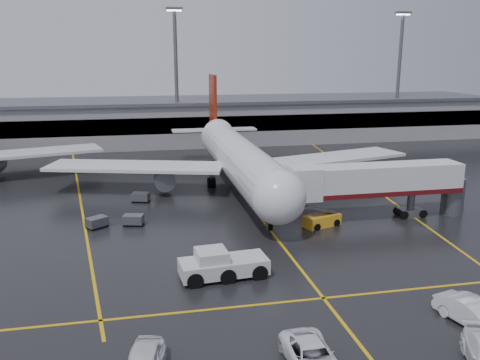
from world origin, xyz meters
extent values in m
plane|color=black|center=(0.00, 0.00, 0.00)|extent=(220.00, 220.00, 0.00)
cube|color=gold|center=(0.00, 0.00, 0.01)|extent=(0.25, 90.00, 0.02)
cube|color=gold|center=(0.00, -22.00, 0.01)|extent=(60.00, 0.25, 0.02)
cube|color=gold|center=(-20.00, 10.00, 0.01)|extent=(9.99, 69.35, 0.02)
cube|color=gold|center=(18.00, 10.00, 0.01)|extent=(7.57, 69.64, 0.02)
cube|color=gray|center=(0.00, 48.00, 4.00)|extent=(120.00, 18.00, 8.00)
cube|color=black|center=(0.00, 39.20, 4.50)|extent=(120.00, 0.40, 3.00)
cube|color=#595B60|center=(0.00, 48.00, 8.30)|extent=(122.00, 19.00, 0.60)
cylinder|color=#595B60|center=(-5.00, 42.00, 12.50)|extent=(0.70, 0.70, 25.00)
cube|color=#595B60|center=(-5.00, 42.00, 25.20)|extent=(3.00, 1.20, 0.50)
cube|color=#FFE5B2|center=(-5.00, 42.00, 24.90)|extent=(2.60, 0.90, 0.20)
cylinder|color=#595B60|center=(40.00, 42.00, 12.50)|extent=(0.70, 0.70, 25.00)
cube|color=#595B60|center=(40.00, 42.00, 25.20)|extent=(3.00, 1.20, 0.50)
cube|color=#FFE5B2|center=(40.00, 42.00, 24.90)|extent=(2.60, 0.90, 0.20)
cylinder|color=silver|center=(0.00, 8.00, 4.20)|extent=(5.20, 36.00, 5.20)
sphere|color=silver|center=(0.00, -10.00, 4.20)|extent=(5.20, 5.20, 5.20)
cone|color=silver|center=(0.00, 29.00, 4.80)|extent=(4.94, 8.00, 4.94)
cube|color=maroon|center=(0.00, 30.00, 9.70)|extent=(0.50, 5.50, 8.50)
cube|color=silver|center=(0.00, 29.00, 5.00)|extent=(14.00, 3.00, 0.25)
cube|color=silver|center=(-13.00, 10.00, 3.40)|extent=(22.80, 11.83, 0.40)
cube|color=silver|center=(13.00, 10.00, 3.40)|extent=(22.80, 11.83, 0.40)
cylinder|color=#595B60|center=(-9.50, 9.00, 2.00)|extent=(2.60, 4.50, 2.60)
cylinder|color=#595B60|center=(9.50, 9.00, 2.00)|extent=(2.60, 4.50, 2.60)
cylinder|color=#595B60|center=(0.00, -7.00, 1.00)|extent=(0.56, 0.56, 2.00)
cylinder|color=#595B60|center=(-3.20, 11.00, 1.00)|extent=(0.56, 0.56, 2.00)
cylinder|color=#595B60|center=(3.20, 11.00, 1.00)|extent=(0.56, 0.56, 2.00)
cylinder|color=black|center=(0.00, -7.00, 0.45)|extent=(0.40, 1.10, 1.10)
cylinder|color=black|center=(-3.20, 11.00, 0.55)|extent=(1.00, 1.40, 1.40)
cylinder|color=black|center=(3.20, 11.00, 0.55)|extent=(1.00, 1.40, 1.40)
cube|color=silver|center=(-29.00, 22.00, 3.40)|extent=(22.80, 11.83, 0.40)
cube|color=silver|center=(12.00, -6.00, 4.40)|extent=(18.00, 3.20, 3.00)
cube|color=#520C10|center=(12.00, -6.00, 3.10)|extent=(18.00, 3.30, 0.50)
cube|color=silver|center=(3.80, -6.00, 4.40)|extent=(3.00, 3.40, 3.30)
cylinder|color=#595B60|center=(16.00, -6.00, 1.50)|extent=(0.80, 0.80, 3.00)
cube|color=#595B60|center=(16.00, -6.00, 0.45)|extent=(2.60, 1.60, 0.90)
cylinder|color=#595B60|center=(21.00, -6.00, 2.00)|extent=(2.40, 2.40, 4.00)
cylinder|color=black|center=(14.90, -6.00, 0.45)|extent=(0.90, 1.80, 0.90)
cylinder|color=black|center=(17.10, -6.00, 0.45)|extent=(0.90, 1.80, 0.90)
cube|color=silver|center=(-6.40, -16.98, 0.88)|extent=(7.07, 3.31, 1.18)
cube|color=silver|center=(-7.37, -17.06, 1.86)|extent=(2.54, 2.54, 0.98)
cube|color=black|center=(-7.37, -17.06, 1.86)|extent=(2.29, 2.29, 0.88)
cylinder|color=black|center=(-8.94, -17.19, 0.54)|extent=(1.52, 3.04, 1.28)
cylinder|color=black|center=(-6.40, -16.98, 0.54)|extent=(1.52, 3.04, 1.28)
cylinder|color=black|center=(-3.86, -16.76, 0.54)|extent=(1.52, 3.04, 1.28)
cube|color=gold|center=(5.51, -7.04, 0.59)|extent=(4.21, 2.86, 1.19)
cube|color=#595B60|center=(5.51, -7.04, 1.73)|extent=(3.86, 2.20, 1.36)
cylinder|color=black|center=(4.29, -7.49, 0.32)|extent=(1.34, 1.99, 0.76)
cylinder|color=black|center=(6.73, -6.60, 0.32)|extent=(1.34, 1.99, 0.76)
imported|color=white|center=(-3.68, -29.88, 0.77)|extent=(2.56, 5.53, 1.54)
imported|color=silver|center=(8.07, -27.46, 0.86)|extent=(3.14, 5.51, 1.72)
cube|color=#595B60|center=(-13.37, -2.93, 0.65)|extent=(2.26, 1.76, 0.90)
cylinder|color=black|center=(-14.27, -3.21, 0.18)|extent=(0.40, 0.20, 0.40)
cylinder|color=black|center=(-12.72, -3.61, 0.18)|extent=(0.40, 0.20, 0.40)
cylinder|color=black|center=(-14.02, -2.24, 0.18)|extent=(0.40, 0.20, 0.40)
cylinder|color=black|center=(-12.47, -2.65, 0.18)|extent=(0.40, 0.20, 0.40)
cube|color=#595B60|center=(-16.99, -2.97, 0.65)|extent=(2.38, 2.23, 0.90)
cylinder|color=black|center=(-17.34, -3.85, 0.18)|extent=(0.40, 0.20, 0.40)
cylinder|color=black|center=(-16.05, -2.90, 0.18)|extent=(0.40, 0.20, 0.40)
cylinder|color=black|center=(-17.93, -3.04, 0.18)|extent=(0.40, 0.20, 0.40)
cylinder|color=black|center=(-16.64, -2.09, 0.18)|extent=(0.40, 0.20, 0.40)
cube|color=#595B60|center=(-12.53, 5.58, 0.65)|extent=(2.30, 1.85, 0.90)
cylinder|color=black|center=(-13.44, 5.35, 0.18)|extent=(0.40, 0.20, 0.40)
cylinder|color=black|center=(-11.92, 4.85, 0.18)|extent=(0.40, 0.20, 0.40)
cylinder|color=black|center=(-13.14, 6.30, 0.18)|extent=(0.40, 0.20, 0.40)
cylinder|color=black|center=(-11.61, 5.81, 0.18)|extent=(0.40, 0.20, 0.40)
camera|label=1|loc=(-12.50, -52.89, 16.90)|focal=37.41mm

